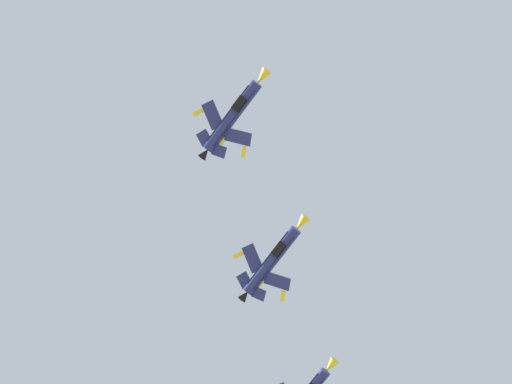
# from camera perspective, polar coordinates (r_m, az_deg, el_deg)

# --- Properties ---
(fighter_jet_left_wing) EXTENTS (14.22, 10.99, 5.27)m
(fighter_jet_left_wing) POSITION_cam_1_polar(r_m,az_deg,el_deg) (152.88, -1.21, 4.17)
(fighter_jet_left_wing) COLOR navy
(fighter_jet_right_wing) EXTENTS (14.22, 10.92, 5.39)m
(fighter_jet_right_wing) POSITION_cam_1_polar(r_m,az_deg,el_deg) (157.13, 0.93, -3.64)
(fighter_jet_right_wing) COLOR navy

